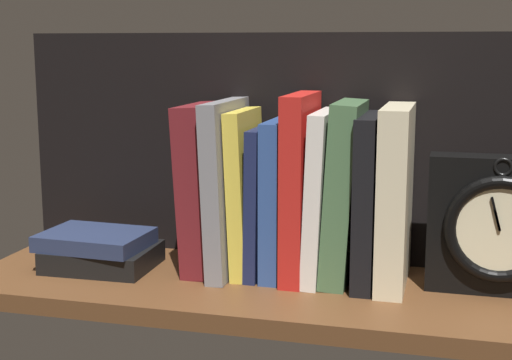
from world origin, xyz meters
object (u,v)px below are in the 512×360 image
(book_green_romantic, at_px, (344,192))
(book_stack_side, at_px, (100,250))
(book_maroon_dawkins, at_px, (204,188))
(framed_clock, at_px, (499,226))
(book_white_catcher, at_px, (321,196))
(book_navy_bierce, at_px, (261,201))
(book_red_requiem, at_px, (300,186))
(book_yellow_seinlanguage, at_px, (246,192))
(book_gray_chess, at_px, (228,187))
(book_cream_twain, at_px, (395,196))
(book_blue_modern, at_px, (278,198))
(book_black_skeptic, at_px, (369,199))

(book_green_romantic, relative_size, book_stack_side, 1.54)
(book_maroon_dawkins, xyz_separation_m, framed_clock, (0.41, -0.01, -0.03))
(book_white_catcher, distance_m, book_green_romantic, 0.03)
(book_navy_bierce, relative_size, book_red_requiem, 0.82)
(book_green_romantic, bearing_deg, book_maroon_dawkins, 180.00)
(book_maroon_dawkins, relative_size, book_yellow_seinlanguage, 1.03)
(book_gray_chess, xyz_separation_m, book_red_requiem, (0.11, 0.00, 0.01))
(book_maroon_dawkins, height_order, book_red_requiem, book_red_requiem)
(book_yellow_seinlanguage, bearing_deg, book_gray_chess, 180.00)
(book_maroon_dawkins, bearing_deg, book_yellow_seinlanguage, 0.00)
(book_green_romantic, bearing_deg, book_cream_twain, 0.00)
(book_maroon_dawkins, height_order, book_yellow_seinlanguage, book_maroon_dawkins)
(book_blue_modern, distance_m, framed_clock, 0.30)
(book_white_catcher, xyz_separation_m, framed_clock, (0.24, -0.01, -0.03))
(book_blue_modern, xyz_separation_m, framed_clock, (0.30, -0.01, -0.02))
(book_maroon_dawkins, height_order, book_blue_modern, book_maroon_dawkins)
(book_navy_bierce, bearing_deg, book_cream_twain, 0.00)
(book_maroon_dawkins, height_order, book_black_skeptic, book_maroon_dawkins)
(book_stack_side, bearing_deg, book_gray_chess, 11.78)
(book_navy_bierce, bearing_deg, book_blue_modern, 0.00)
(book_yellow_seinlanguage, xyz_separation_m, book_navy_bierce, (0.02, 0.00, -0.01))
(book_yellow_seinlanguage, bearing_deg, book_white_catcher, 0.00)
(book_maroon_dawkins, relative_size, book_blue_modern, 1.09)
(book_navy_bierce, bearing_deg, book_black_skeptic, 0.00)
(book_red_requiem, xyz_separation_m, book_white_catcher, (0.03, 0.00, -0.01))
(book_stack_side, bearing_deg, book_yellow_seinlanguage, 10.32)
(book_black_skeptic, bearing_deg, book_navy_bierce, 180.00)
(book_gray_chess, height_order, book_navy_bierce, book_gray_chess)
(book_gray_chess, height_order, book_black_skeptic, book_gray_chess)
(book_navy_bierce, bearing_deg, book_red_requiem, 0.00)
(book_gray_chess, relative_size, book_blue_modern, 1.12)
(book_maroon_dawkins, bearing_deg, book_gray_chess, 0.00)
(book_maroon_dawkins, relative_size, book_navy_bierce, 1.14)
(book_white_catcher, bearing_deg, book_blue_modern, 180.00)
(book_maroon_dawkins, height_order, book_cream_twain, book_cream_twain)
(book_white_catcher, height_order, book_cream_twain, book_cream_twain)
(book_gray_chess, xyz_separation_m, book_yellow_seinlanguage, (0.03, 0.00, -0.01))
(book_stack_side, bearing_deg, book_black_skeptic, 5.70)
(book_red_requiem, distance_m, book_white_catcher, 0.03)
(book_yellow_seinlanguage, height_order, book_navy_bierce, book_yellow_seinlanguage)
(book_white_catcher, bearing_deg, book_black_skeptic, 0.00)
(book_blue_modern, bearing_deg, book_gray_chess, 180.00)
(book_white_catcher, relative_size, book_stack_side, 1.45)
(book_maroon_dawkins, xyz_separation_m, book_green_romantic, (0.20, 0.00, 0.00))
(book_gray_chess, relative_size, book_yellow_seinlanguage, 1.05)
(book_cream_twain, relative_size, framed_clock, 1.33)
(book_navy_bierce, relative_size, book_green_romantic, 0.85)
(book_cream_twain, bearing_deg, book_green_romantic, 180.00)
(framed_clock, bearing_deg, book_gray_chess, 178.89)
(book_stack_side, bearing_deg, book_red_requiem, 7.55)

